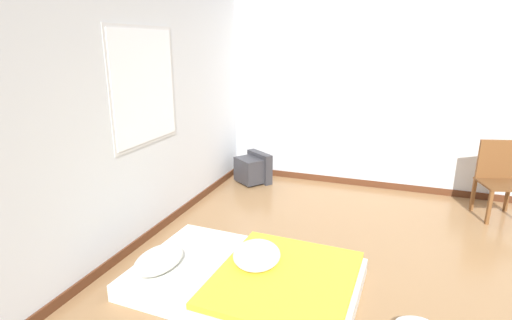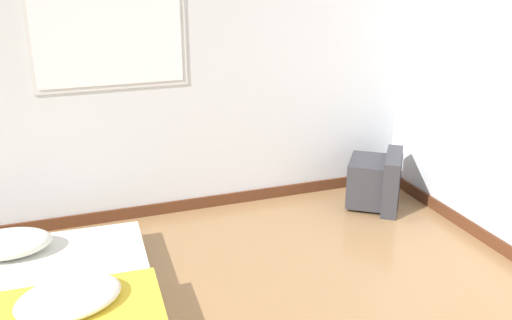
# 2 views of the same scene
# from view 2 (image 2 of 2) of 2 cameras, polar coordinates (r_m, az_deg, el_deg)

# --- Properties ---
(wall_back) EXTENTS (7.68, 0.08, 2.60)m
(wall_back) POSITION_cam_2_polar(r_m,az_deg,el_deg) (4.04, -19.34, 10.57)
(wall_back) COLOR silver
(wall_back) RESTS_ON ground_plane
(crt_tv) EXTENTS (0.57, 0.58, 0.43)m
(crt_tv) POSITION_cam_2_polar(r_m,az_deg,el_deg) (4.53, 11.99, -2.06)
(crt_tv) COLOR #333338
(crt_tv) RESTS_ON ground_plane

